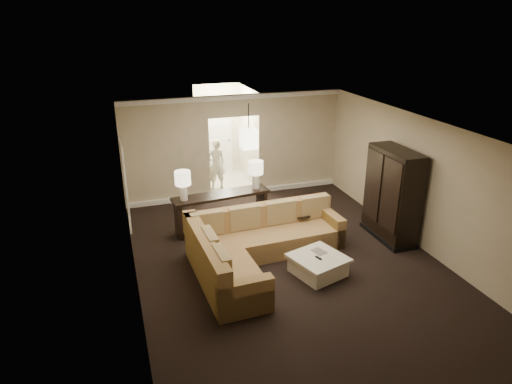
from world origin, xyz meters
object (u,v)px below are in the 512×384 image
object	(u,v)px
sectional_sofa	(255,246)
coffee_table	(318,265)
drink_table	(301,220)
console_table	(221,208)
armoire	(392,197)
person	(216,162)

from	to	relation	value
sectional_sofa	coffee_table	size ratio (longest dim) A/B	2.82
coffee_table	drink_table	distance (m)	1.62
drink_table	console_table	bearing A→B (deg)	148.66
armoire	console_table	bearing A→B (deg)	155.14
coffee_table	armoire	world-z (taller)	armoire
sectional_sofa	console_table	distance (m)	1.80
person	coffee_table	bearing A→B (deg)	92.63
sectional_sofa	armoire	bearing A→B (deg)	0.34
console_table	armoire	size ratio (longest dim) A/B	1.12
armoire	drink_table	xyz separation A→B (m)	(-1.89, 0.64, -0.58)
sectional_sofa	armoire	world-z (taller)	armoire
drink_table	sectional_sofa	bearing A→B (deg)	-149.35
sectional_sofa	person	xyz separation A→B (m)	(0.25, 4.37, 0.43)
coffee_table	armoire	distance (m)	2.51
sectional_sofa	armoire	distance (m)	3.30
sectional_sofa	coffee_table	xyz separation A→B (m)	(1.05, -0.78, -0.20)
sectional_sofa	armoire	size ratio (longest dim) A/B	1.61
console_table	person	size ratio (longest dim) A/B	1.42
person	armoire	bearing A→B (deg)	119.18
coffee_table	person	world-z (taller)	person
sectional_sofa	armoire	xyz separation A→B (m)	(3.24, 0.16, 0.60)
console_table	drink_table	size ratio (longest dim) A/B	4.07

